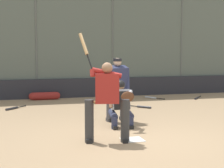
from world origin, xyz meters
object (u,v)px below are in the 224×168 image
umpire_home (117,88)px  spare_bat_by_padding (13,108)px  batter_at_plate (107,99)px  spare_bat_near_backstop (142,107)px  fielding_glove_on_dirt (97,102)px  spare_bat_third_base_side (152,98)px  spare_bat_first_base_side (197,98)px  equipment_bag_dugout_side (45,96)px  catcher_behind_plate (121,103)px

umpire_home → spare_bat_by_padding: size_ratio=2.43×
umpire_home → batter_at_plate: bearing=61.3°
spare_bat_near_backstop → fielding_glove_on_dirt: size_ratio=2.15×
batter_at_plate → spare_bat_third_base_side: (-3.18, -5.75, -0.83)m
fielding_glove_on_dirt → spare_bat_third_base_side: bearing=-163.0°
spare_bat_by_padding → batter_at_plate: bearing=64.4°
umpire_home → fielding_glove_on_dirt: (-0.17, -3.09, -0.81)m
spare_bat_first_base_side → batter_at_plate: bearing=-1.1°
equipment_bag_dugout_side → spare_bat_first_base_side: bearing=167.9°
fielding_glove_on_dirt → equipment_bag_dugout_side: (1.62, -1.38, 0.09)m
catcher_behind_plate → equipment_bag_dugout_side: (1.34, -5.20, -0.43)m
batter_at_plate → fielding_glove_on_dirt: (-0.95, -5.07, -0.81)m
fielding_glove_on_dirt → umpire_home: bearing=86.8°
catcher_behind_plate → spare_bat_near_backstop: size_ratio=1.76×
batter_at_plate → spare_bat_third_base_side: bearing=-106.0°
batter_at_plate → catcher_behind_plate: size_ratio=1.95×
umpire_home → spare_bat_first_base_side: 5.24m
spare_bat_by_padding → spare_bat_first_base_side: size_ratio=0.95×
fielding_glove_on_dirt → equipment_bag_dugout_side: size_ratio=0.26×
spare_bat_near_backstop → equipment_bag_dugout_side: equipment_bag_dugout_side is taller
batter_at_plate → equipment_bag_dugout_side: size_ratio=1.93×
batter_at_plate → fielding_glove_on_dirt: size_ratio=7.40×
spare_bat_by_padding → equipment_bag_dugout_side: bearing=-167.3°
fielding_glove_on_dirt → catcher_behind_plate: bearing=85.8°
spare_bat_first_base_side → fielding_glove_on_dirt: size_ratio=2.38×
spare_bat_near_backstop → catcher_behind_plate: bearing=-72.6°
catcher_behind_plate → spare_bat_by_padding: size_ratio=1.68×
spare_bat_near_backstop → fielding_glove_on_dirt: fielding_glove_on_dirt is taller
umpire_home → fielding_glove_on_dirt: umpire_home is taller
umpire_home → spare_bat_first_base_side: umpire_home is taller
umpire_home → spare_bat_by_padding: umpire_home is taller
spare_bat_first_base_side → equipment_bag_dugout_side: (5.43, -1.16, 0.10)m
batter_at_plate → catcher_behind_plate: 1.44m
spare_bat_third_base_side → fielding_glove_on_dirt: 2.33m
umpire_home → equipment_bag_dugout_side: 4.75m
spare_bat_third_base_side → equipment_bag_dugout_side: (3.85, -0.70, 0.10)m
catcher_behind_plate → equipment_bag_dugout_side: 5.39m
spare_bat_third_base_side → spare_bat_first_base_side: size_ratio=1.07×
spare_bat_third_base_side → spare_bat_first_base_side: (-1.58, 0.46, -0.00)m
umpire_home → equipment_bag_dugout_side: (1.45, -4.46, -0.72)m
fielding_glove_on_dirt → spare_bat_near_backstop: bearing=132.7°
spare_bat_third_base_side → fielding_glove_on_dirt: bearing=73.4°
umpire_home → equipment_bag_dugout_side: size_ratio=1.43×
umpire_home → fielding_glove_on_dirt: 3.19m
spare_bat_by_padding → spare_bat_first_base_side: (-6.53, -0.69, -0.00)m
spare_bat_near_backstop → equipment_bag_dugout_side: bearing=-176.7°
umpire_home → spare_bat_near_backstop: bearing=-133.3°
batter_at_plate → spare_bat_near_backstop: batter_at_plate is taller
spare_bat_by_padding → spare_bat_third_base_side: size_ratio=0.88×
equipment_bag_dugout_side → spare_bat_by_padding: bearing=59.4°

